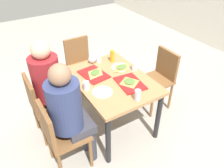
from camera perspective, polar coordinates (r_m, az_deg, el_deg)
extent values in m
cube|color=#9E998E|center=(3.08, 0.00, -10.20)|extent=(10.00, 10.00, 0.02)
cube|color=#9E7247|center=(2.62, 0.00, 0.95)|extent=(1.10, 0.82, 0.04)
cylinder|color=black|center=(3.07, -10.39, -2.23)|extent=(0.06, 0.06, 0.69)
cylinder|color=black|center=(2.42, -1.00, -14.45)|extent=(0.06, 0.06, 0.69)
cylinder|color=black|center=(3.32, 0.70, 1.59)|extent=(0.06, 0.06, 0.69)
cylinder|color=black|center=(2.72, 11.86, -8.26)|extent=(0.06, 0.06, 0.69)
cube|color=brown|center=(2.77, -15.73, -5.14)|extent=(0.40, 0.40, 0.03)
cube|color=brown|center=(2.62, -20.17, -2.79)|extent=(0.38, 0.04, 0.40)
cylinder|color=brown|center=(3.08, -13.07, -5.66)|extent=(0.04, 0.04, 0.44)
cylinder|color=brown|center=(2.83, -10.61, -9.58)|extent=(0.04, 0.04, 0.44)
cylinder|color=brown|center=(3.03, -19.10, -7.72)|extent=(0.04, 0.04, 0.44)
cylinder|color=brown|center=(2.78, -17.18, -11.92)|extent=(0.04, 0.04, 0.44)
cube|color=brown|center=(2.38, -11.44, -12.63)|extent=(0.40, 0.40, 0.03)
cube|color=brown|center=(2.20, -16.49, -10.46)|extent=(0.38, 0.04, 0.40)
cylinder|color=brown|center=(2.69, -8.84, -12.33)|extent=(0.04, 0.04, 0.44)
cylinder|color=brown|center=(2.49, -5.46, -17.37)|extent=(0.04, 0.04, 0.44)
cylinder|color=brown|center=(2.64, -15.79, -14.89)|extent=(0.04, 0.04, 0.44)
cylinder|color=brown|center=(2.43, -13.09, -20.37)|extent=(0.04, 0.04, 0.44)
cube|color=brown|center=(3.13, 11.13, 0.85)|extent=(0.40, 0.40, 0.03)
cube|color=brown|center=(3.13, 14.07, 5.06)|extent=(0.38, 0.04, 0.40)
cylinder|color=brown|center=(3.08, 10.31, -5.22)|extent=(0.04, 0.04, 0.44)
cylinder|color=brown|center=(3.27, 6.49, -1.97)|extent=(0.04, 0.04, 0.44)
cylinder|color=brown|center=(3.27, 14.85, -3.10)|extent=(0.04, 0.04, 0.44)
cylinder|color=brown|center=(3.46, 10.99, -0.15)|extent=(0.04, 0.04, 0.44)
cube|color=brown|center=(3.40, -7.55, 4.23)|extent=(0.40, 0.40, 0.03)
cube|color=brown|center=(3.44, -9.13, 8.60)|extent=(0.04, 0.38, 0.40)
cylinder|color=brown|center=(3.45, -3.51, 0.45)|extent=(0.04, 0.04, 0.44)
cylinder|color=brown|center=(3.34, -8.63, -1.30)|extent=(0.04, 0.04, 0.44)
cylinder|color=brown|center=(3.71, -6.03, 3.02)|extent=(0.04, 0.04, 0.44)
cylinder|color=brown|center=(3.60, -10.86, 1.46)|extent=(0.04, 0.04, 0.44)
cylinder|color=#383842|center=(3.01, -11.44, -6.05)|extent=(0.10, 0.10, 0.47)
cylinder|color=#383842|center=(2.90, -10.24, -7.86)|extent=(0.10, 0.10, 0.47)
cube|color=#383842|center=(2.75, -13.41, -3.25)|extent=(0.32, 0.28, 0.10)
cylinder|color=maroon|center=(2.55, -16.63, 1.43)|extent=(0.32, 0.32, 0.52)
sphere|color=#DBAD89|center=(2.39, -18.04, 8.41)|extent=(0.20, 0.20, 0.20)
cylinder|color=#383842|center=(2.64, -6.83, -12.89)|extent=(0.10, 0.10, 0.47)
cylinder|color=#383842|center=(2.54, -5.20, -15.23)|extent=(0.10, 0.10, 0.47)
cube|color=#383842|center=(2.36, -8.67, -10.44)|extent=(0.32, 0.28, 0.10)
cylinder|color=navy|center=(2.12, -12.11, -5.62)|extent=(0.32, 0.32, 0.52)
sphere|color=#8C664C|center=(1.92, -13.38, 2.33)|extent=(0.20, 0.20, 0.20)
cube|color=red|center=(2.68, -4.76, 2.52)|extent=(0.39, 0.30, 0.02)
cube|color=red|center=(2.53, 4.66, 0.19)|extent=(0.39, 0.30, 0.02)
cylinder|color=white|center=(2.82, 2.14, 4.32)|extent=(0.22, 0.22, 0.01)
cylinder|color=white|center=(2.40, -2.52, -2.07)|extent=(0.22, 0.22, 0.01)
pyramid|color=tan|center=(2.69, -4.33, 2.92)|extent=(0.24, 0.26, 0.01)
ellipsoid|color=#4C7233|center=(2.68, -4.34, 3.10)|extent=(0.17, 0.18, 0.01)
pyramid|color=#C68C47|center=(2.52, 4.55, 0.53)|extent=(0.22, 0.22, 0.01)
ellipsoid|color=#4C7233|center=(2.52, 4.56, 0.72)|extent=(0.15, 0.15, 0.01)
pyramid|color=#C68C47|center=(2.81, 2.49, 4.34)|extent=(0.20, 0.24, 0.01)
ellipsoid|color=#4C7233|center=(2.80, 2.49, 4.52)|extent=(0.14, 0.17, 0.01)
cylinder|color=white|center=(2.77, 5.86, 4.55)|extent=(0.07, 0.07, 0.10)
cylinder|color=white|center=(2.42, -6.67, -0.44)|extent=(0.07, 0.07, 0.10)
cylinder|color=white|center=(2.93, -3.51, 6.58)|extent=(0.07, 0.07, 0.10)
cylinder|color=#B7BCC6|center=(2.27, 6.64, -2.90)|extent=(0.07, 0.07, 0.12)
cylinder|color=orange|center=(2.93, 0.09, 7.26)|extent=(0.06, 0.06, 0.16)
sphere|color=silver|center=(2.92, -5.18, 6.39)|extent=(0.10, 0.10, 0.10)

